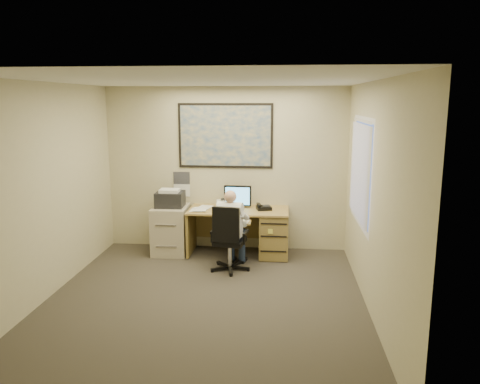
# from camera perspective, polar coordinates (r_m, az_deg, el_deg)

# --- Properties ---
(room_shell) EXTENTS (4.00, 4.50, 2.70)m
(room_shell) POSITION_cam_1_polar(r_m,az_deg,el_deg) (5.60, -4.57, -0.49)
(room_shell) COLOR #37322A
(room_shell) RESTS_ON ground
(desk) EXTENTS (1.60, 0.97, 1.11)m
(desk) POSITION_cam_1_polar(r_m,az_deg,el_deg) (7.59, 2.34, -4.42)
(desk) COLOR #AE8E4A
(desk) RESTS_ON ground
(world_map) EXTENTS (1.56, 0.03, 1.06)m
(world_map) POSITION_cam_1_polar(r_m,az_deg,el_deg) (7.72, -1.79, 6.86)
(world_map) COLOR #1E4C93
(world_map) RESTS_ON room_shell
(wall_calendar) EXTENTS (0.28, 0.01, 0.42)m
(wall_calendar) POSITION_cam_1_polar(r_m,az_deg,el_deg) (7.95, -7.12, 0.95)
(wall_calendar) COLOR white
(wall_calendar) RESTS_ON room_shell
(window_blinds) EXTENTS (0.06, 1.40, 1.30)m
(window_blinds) POSITION_cam_1_polar(r_m,az_deg,el_deg) (6.35, 14.50, 2.41)
(window_blinds) COLOR beige
(window_blinds) RESTS_ON room_shell
(filing_cabinet) EXTENTS (0.57, 0.68, 1.07)m
(filing_cabinet) POSITION_cam_1_polar(r_m,az_deg,el_deg) (7.77, -8.42, -4.04)
(filing_cabinet) COLOR #BBAF96
(filing_cabinet) RESTS_ON ground
(office_chair) EXTENTS (0.67, 0.67, 1.00)m
(office_chair) POSITION_cam_1_polar(r_m,az_deg,el_deg) (6.91, -1.24, -7.30)
(office_chair) COLOR black
(office_chair) RESTS_ON ground
(person) EXTENTS (0.61, 0.77, 1.19)m
(person) POSITION_cam_1_polar(r_m,az_deg,el_deg) (6.89, -1.23, -4.69)
(person) COLOR white
(person) RESTS_ON office_chair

